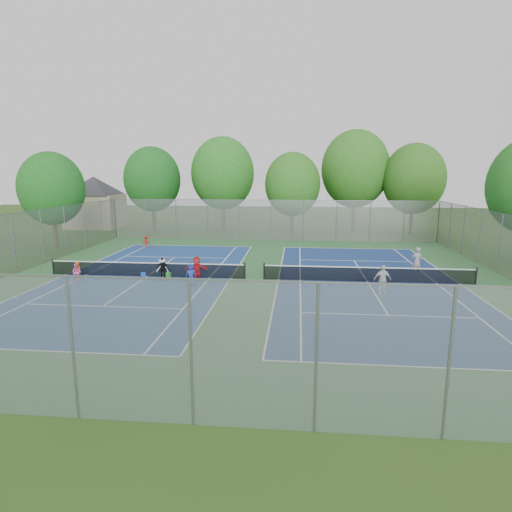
% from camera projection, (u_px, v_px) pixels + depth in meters
% --- Properties ---
extents(ground, '(120.00, 120.00, 0.00)m').
position_uv_depth(ground, '(254.00, 279.00, 27.02)').
color(ground, '#2A4B17').
rests_on(ground, ground).
extents(court_pad, '(32.00, 32.00, 0.01)m').
position_uv_depth(court_pad, '(254.00, 279.00, 27.02)').
color(court_pad, '#2E6234').
rests_on(court_pad, ground).
extents(court_left, '(10.97, 23.77, 0.01)m').
position_uv_depth(court_left, '(147.00, 276.00, 27.69)').
color(court_left, navy).
rests_on(court_left, court_pad).
extents(court_right, '(10.97, 23.77, 0.01)m').
position_uv_depth(court_right, '(367.00, 282.00, 26.34)').
color(court_right, navy).
rests_on(court_right, court_pad).
extents(net_left, '(12.87, 0.10, 0.91)m').
position_uv_depth(net_left, '(147.00, 270.00, 27.61)').
color(net_left, black).
rests_on(net_left, ground).
extents(net_right, '(12.87, 0.10, 0.91)m').
position_uv_depth(net_right, '(368.00, 275.00, 26.26)').
color(net_right, black).
rests_on(net_right, ground).
extents(fence_north, '(32.00, 0.10, 4.00)m').
position_uv_depth(fence_north, '(271.00, 220.00, 42.27)').
color(fence_north, gray).
rests_on(fence_north, ground).
extents(fence_south, '(32.00, 0.10, 4.00)m').
position_uv_depth(fence_south, '(191.00, 354.00, 11.01)').
color(fence_south, gray).
rests_on(fence_south, ground).
extents(fence_west, '(0.10, 32.00, 4.00)m').
position_uv_depth(fence_west, '(13.00, 244.00, 28.19)').
color(fence_west, gray).
rests_on(fence_west, ground).
extents(house, '(11.03, 11.03, 7.30)m').
position_uv_depth(house, '(94.00, 193.00, 51.79)').
color(house, '#B7A88C').
rests_on(house, ground).
extents(tree_nw, '(6.40, 6.40, 9.58)m').
position_uv_depth(tree_nw, '(152.00, 179.00, 48.74)').
color(tree_nw, '#443326').
rests_on(tree_nw, ground).
extents(tree_nl, '(7.20, 7.20, 10.69)m').
position_uv_depth(tree_nl, '(223.00, 174.00, 48.82)').
color(tree_nl, '#443326').
rests_on(tree_nl, ground).
extents(tree_nc, '(6.00, 6.00, 8.85)m').
position_uv_depth(tree_nc, '(292.00, 184.00, 46.31)').
color(tree_nc, '#443326').
rests_on(tree_nc, ground).
extents(tree_nr, '(7.60, 7.60, 11.42)m').
position_uv_depth(tree_nr, '(355.00, 169.00, 48.25)').
color(tree_nr, '#443326').
rests_on(tree_nr, ground).
extents(tree_ne, '(6.60, 6.60, 9.77)m').
position_uv_depth(tree_ne, '(414.00, 179.00, 45.92)').
color(tree_ne, '#443326').
rests_on(tree_ne, ground).
extents(tree_side_w, '(5.60, 5.60, 8.47)m').
position_uv_depth(tree_side_w, '(52.00, 189.00, 37.62)').
color(tree_side_w, '#443326').
rests_on(tree_side_w, ground).
extents(ball_crate, '(0.40, 0.40, 0.29)m').
position_uv_depth(ball_crate, '(144.00, 274.00, 27.82)').
color(ball_crate, '#1642AB').
rests_on(ball_crate, ground).
extents(ball_hopper, '(0.31, 0.31, 0.50)m').
position_uv_depth(ball_hopper, '(169.00, 276.00, 26.67)').
color(ball_hopper, green).
rests_on(ball_hopper, ground).
extents(student_a, '(0.46, 0.35, 1.14)m').
position_uv_depth(student_a, '(78.00, 271.00, 26.88)').
color(student_a, orange).
rests_on(student_a, ground).
extents(student_b, '(0.58, 0.46, 1.15)m').
position_uv_depth(student_b, '(77.00, 273.00, 26.30)').
color(student_b, pink).
rests_on(student_b, ground).
extents(student_c, '(0.96, 0.68, 1.35)m').
position_uv_depth(student_c, '(163.00, 269.00, 26.86)').
color(student_c, silver).
rests_on(student_c, ground).
extents(student_d, '(0.88, 0.56, 1.40)m').
position_uv_depth(student_d, '(162.00, 269.00, 26.80)').
color(student_d, black).
rests_on(student_d, ground).
extents(student_e, '(0.68, 0.46, 1.36)m').
position_uv_depth(student_e, '(191.00, 275.00, 25.27)').
color(student_e, navy).
rests_on(student_e, ground).
extents(student_f, '(1.50, 0.56, 1.59)m').
position_uv_depth(student_f, '(197.00, 269.00, 26.17)').
color(student_f, red).
rests_on(student_f, ground).
extents(child_far_baseline, '(0.77, 0.51, 1.12)m').
position_uv_depth(child_far_baseline, '(146.00, 242.00, 38.05)').
color(child_far_baseline, '#A11A17').
rests_on(child_far_baseline, ground).
extents(instructor, '(0.77, 0.61, 1.86)m').
position_uv_depth(instructor, '(417.00, 261.00, 27.92)').
color(instructor, gray).
rests_on(instructor, ground).
extents(teen_court_b, '(1.01, 0.56, 1.64)m').
position_uv_depth(teen_court_b, '(382.00, 279.00, 23.60)').
color(teen_court_b, silver).
rests_on(teen_court_b, ground).
extents(tennis_ball_0, '(0.07, 0.07, 0.07)m').
position_uv_depth(tennis_ball_0, '(113.00, 289.00, 24.57)').
color(tennis_ball_0, '#BBDF34').
rests_on(tennis_ball_0, ground).
extents(tennis_ball_1, '(0.07, 0.07, 0.07)m').
position_uv_depth(tennis_ball_1, '(142.00, 291.00, 24.16)').
color(tennis_ball_1, '#B1C32D').
rests_on(tennis_ball_1, ground).
extents(tennis_ball_2, '(0.07, 0.07, 0.07)m').
position_uv_depth(tennis_ball_2, '(188.00, 305.00, 21.64)').
color(tennis_ball_2, '#D9F138').
rests_on(tennis_ball_2, ground).
extents(tennis_ball_3, '(0.07, 0.07, 0.07)m').
position_uv_depth(tennis_ball_3, '(80.00, 279.00, 26.80)').
color(tennis_ball_3, '#ACCB2F').
rests_on(tennis_ball_3, ground).
extents(tennis_ball_4, '(0.07, 0.07, 0.07)m').
position_uv_depth(tennis_ball_4, '(120.00, 305.00, 21.53)').
color(tennis_ball_4, '#BCD431').
rests_on(tennis_ball_4, ground).
extents(tennis_ball_5, '(0.07, 0.07, 0.07)m').
position_uv_depth(tennis_ball_5, '(110.00, 298.00, 22.88)').
color(tennis_ball_5, yellow).
rests_on(tennis_ball_5, ground).
extents(tennis_ball_6, '(0.07, 0.07, 0.07)m').
position_uv_depth(tennis_ball_6, '(69.00, 281.00, 26.39)').
color(tennis_ball_6, '#BAD431').
rests_on(tennis_ball_6, ground).
extents(tennis_ball_7, '(0.07, 0.07, 0.07)m').
position_uv_depth(tennis_ball_7, '(177.00, 303.00, 21.97)').
color(tennis_ball_7, '#CBD832').
rests_on(tennis_ball_7, ground).
extents(tennis_ball_8, '(0.07, 0.07, 0.07)m').
position_uv_depth(tennis_ball_8, '(39.00, 298.00, 22.77)').
color(tennis_ball_8, gold).
rests_on(tennis_ball_8, ground).
extents(tennis_ball_9, '(0.07, 0.07, 0.07)m').
position_uv_depth(tennis_ball_9, '(70.00, 283.00, 26.04)').
color(tennis_ball_9, '#BED932').
rests_on(tennis_ball_9, ground).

